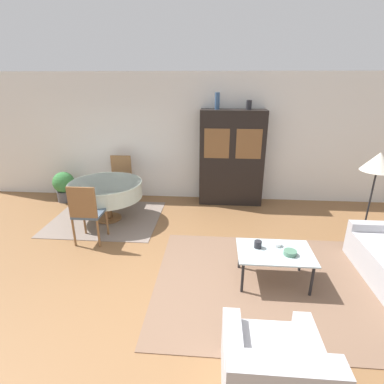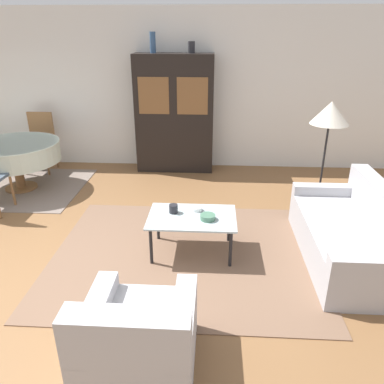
{
  "view_description": "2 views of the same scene",
  "coord_description": "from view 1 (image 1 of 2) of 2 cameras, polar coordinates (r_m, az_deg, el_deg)",
  "views": [
    {
      "loc": [
        0.53,
        -2.8,
        2.54
      ],
      "look_at": [
        0.2,
        1.4,
        0.95
      ],
      "focal_mm": 28.0,
      "sensor_mm": 36.0,
      "label": 1
    },
    {
      "loc": [
        1.56,
        -3.03,
        2.35
      ],
      "look_at": [
        1.34,
        0.61,
        0.75
      ],
      "focal_mm": 35.0,
      "sensor_mm": 36.0,
      "label": 2
    }
  ],
  "objects": [
    {
      "name": "area_rug",
      "position": [
        4.27,
        14.0,
        -16.48
      ],
      "size": [
        2.94,
        2.4,
        0.01
      ],
      "color": "brown",
      "rests_on": "ground_plane"
    },
    {
      "name": "display_cabinet",
      "position": [
        6.37,
        7.53,
        6.41
      ],
      "size": [
        1.33,
        0.43,
        1.98
      ],
      "color": "black",
      "rests_on": "ground_plane"
    },
    {
      "name": "dining_table",
      "position": [
        5.81,
        -16.09,
        0.38
      ],
      "size": [
        1.34,
        1.34,
        0.75
      ],
      "color": "brown",
      "rests_on": "dining_rug"
    },
    {
      "name": "cup",
      "position": [
        4.08,
        12.44,
        -9.71
      ],
      "size": [
        0.1,
        0.1,
        0.1
      ],
      "color": "#232328",
      "rests_on": "coffee_table"
    },
    {
      "name": "floor_lamp",
      "position": [
        5.47,
        31.94,
        4.5
      ],
      "size": [
        0.5,
        0.5,
        1.5
      ],
      "color": "black",
      "rests_on": "ground_plane"
    },
    {
      "name": "dining_rug",
      "position": [
        6.09,
        -15.93,
        -4.81
      ],
      "size": [
        2.02,
        1.74,
        0.01
      ],
      "color": "gray",
      "rests_on": "ground_plane"
    },
    {
      "name": "armchair",
      "position": [
        2.91,
        15.14,
        -30.84
      ],
      "size": [
        0.8,
        0.86,
        0.78
      ],
      "color": "#B2B2B7",
      "rests_on": "ground_plane"
    },
    {
      "name": "coffee_table",
      "position": [
        4.1,
        15.47,
        -11.37
      ],
      "size": [
        0.96,
        0.64,
        0.45
      ],
      "color": "black",
      "rests_on": "area_rug"
    },
    {
      "name": "bowl",
      "position": [
        4.05,
        18.18,
        -10.93
      ],
      "size": [
        0.16,
        0.16,
        0.06
      ],
      "color": "#4C7A60",
      "rests_on": "coffee_table"
    },
    {
      "name": "dining_chair_near",
      "position": [
        5.06,
        -19.46,
        -3.37
      ],
      "size": [
        0.44,
        0.44,
        1.01
      ],
      "color": "brown",
      "rests_on": "dining_rug"
    },
    {
      "name": "vase_short",
      "position": [
        6.22,
        10.79,
        15.99
      ],
      "size": [
        0.11,
        0.11,
        0.18
      ],
      "color": "#232328",
      "rests_on": "display_cabinet"
    },
    {
      "name": "wall_back",
      "position": [
        6.56,
        -0.2,
        10.2
      ],
      "size": [
        10.0,
        0.06,
        2.7
      ],
      "color": "white",
      "rests_on": "ground_plane"
    },
    {
      "name": "potted_plant",
      "position": [
        7.15,
        -23.19,
        1.19
      ],
      "size": [
        0.46,
        0.46,
        0.66
      ],
      "color": "#4C4C51",
      "rests_on": "ground_plane"
    },
    {
      "name": "ground_plane",
      "position": [
        3.82,
        -5.0,
        -21.11
      ],
      "size": [
        14.0,
        14.0,
        0.0
      ],
      "primitive_type": "plane",
      "color": "brown"
    },
    {
      "name": "vase_tall",
      "position": [
        6.19,
        4.84,
        16.9
      ],
      "size": [
        0.09,
        0.09,
        0.32
      ],
      "color": "#33517A",
      "rests_on": "display_cabinet"
    },
    {
      "name": "bowl_small",
      "position": [
        4.2,
        15.87,
        -9.57
      ],
      "size": [
        0.11,
        0.11,
        0.05
      ],
      "color": "white",
      "rests_on": "coffee_table"
    },
    {
      "name": "dining_chair_far",
      "position": [
        6.62,
        -13.48,
        2.85
      ],
      "size": [
        0.44,
        0.44,
        1.01
      ],
      "rotation": [
        0.0,
        0.0,
        3.14
      ],
      "color": "brown",
      "rests_on": "dining_rug"
    }
  ]
}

